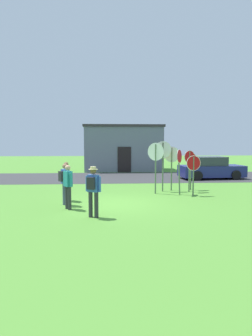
{
  "coord_description": "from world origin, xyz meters",
  "views": [
    {
      "loc": [
        -0.35,
        -12.34,
        2.6
      ],
      "look_at": [
        0.61,
        2.09,
        1.3
      ],
      "focal_mm": 32.56,
      "sensor_mm": 36.0,
      "label": 1
    }
  ],
  "objects_px": {
    "stop_sign_nearest": "(191,165)",
    "stop_sign_leaning_left": "(179,164)",
    "stop_sign_rear_left": "(193,169)",
    "stop_sign_low_front": "(163,157)",
    "person_in_teal": "(68,184)",
    "stop_sign_far_back": "(189,164)",
    "stop_sign_rear_right": "(172,160)",
    "person_near_signs": "(65,181)",
    "person_on_left": "(66,179)",
    "stop_sign_leaning_right": "(156,158)",
    "person_in_dark_shirt": "(93,188)",
    "parked_car_on_street": "(211,169)"
  },
  "relations": [
    {
      "from": "person_near_signs",
      "to": "person_in_dark_shirt",
      "type": "xyz_separation_m",
      "value": [
        1.21,
        -2.04,
        0.03
      ]
    },
    {
      "from": "person_on_left",
      "to": "person_near_signs",
      "type": "bearing_deg",
      "value": -86.5
    },
    {
      "from": "stop_sign_far_back",
      "to": "stop_sign_leaning_left",
      "type": "bearing_deg",
      "value": -133.11
    },
    {
      "from": "stop_sign_rear_right",
      "to": "stop_sign_leaning_right",
      "type": "bearing_deg",
      "value": -138.54
    },
    {
      "from": "stop_sign_leaning_right",
      "to": "stop_sign_low_front",
      "type": "distance_m",
      "value": 0.79
    },
    {
      "from": "parked_car_on_street",
      "to": "stop_sign_leaning_right",
      "type": "bearing_deg",
      "value": -129.99
    },
    {
      "from": "stop_sign_leaning_left",
      "to": "stop_sign_far_back",
      "type": "relative_size",
      "value": 1.04
    },
    {
      "from": "stop_sign_rear_left",
      "to": "person_near_signs",
      "type": "xyz_separation_m",
      "value": [
        -5.77,
        -1.79,
        -0.31
      ]
    },
    {
      "from": "stop_sign_rear_right",
      "to": "person_in_teal",
      "type": "distance_m",
      "value": 6.35
    },
    {
      "from": "stop_sign_leaning_left",
      "to": "stop_sign_nearest",
      "type": "height_order",
      "value": "stop_sign_leaning_left"
    },
    {
      "from": "stop_sign_rear_left",
      "to": "stop_sign_low_front",
      "type": "xyz_separation_m",
      "value": [
        -1.22,
        1.31,
        0.5
      ]
    },
    {
      "from": "stop_sign_leaning_right",
      "to": "person_in_dark_shirt",
      "type": "relative_size",
      "value": 1.44
    },
    {
      "from": "stop_sign_leaning_right",
      "to": "person_near_signs",
      "type": "height_order",
      "value": "stop_sign_leaning_right"
    },
    {
      "from": "stop_sign_leaning_right",
      "to": "stop_sign_far_back",
      "type": "distance_m",
      "value": 1.86
    },
    {
      "from": "stop_sign_rear_right",
      "to": "stop_sign_far_back",
      "type": "height_order",
      "value": "stop_sign_rear_right"
    },
    {
      "from": "person_in_teal",
      "to": "person_on_left",
      "type": "relative_size",
      "value": 1.0
    },
    {
      "from": "stop_sign_low_front",
      "to": "person_in_dark_shirt",
      "type": "distance_m",
      "value": 6.18
    },
    {
      "from": "stop_sign_nearest",
      "to": "stop_sign_leaning_left",
      "type": "bearing_deg",
      "value": -125.27
    },
    {
      "from": "stop_sign_leaning_left",
      "to": "person_in_teal",
      "type": "xyz_separation_m",
      "value": [
        -4.95,
        -2.83,
        -0.52
      ]
    },
    {
      "from": "stop_sign_low_front",
      "to": "person_in_dark_shirt",
      "type": "bearing_deg",
      "value": -123.02
    },
    {
      "from": "parked_car_on_street",
      "to": "stop_sign_leaning_left",
      "type": "bearing_deg",
      "value": -121.3
    },
    {
      "from": "stop_sign_nearest",
      "to": "person_in_dark_shirt",
      "type": "relative_size",
      "value": 1.15
    },
    {
      "from": "stop_sign_leaning_right",
      "to": "person_in_teal",
      "type": "relative_size",
      "value": 1.48
    },
    {
      "from": "stop_sign_rear_right",
      "to": "person_on_left",
      "type": "distance_m",
      "value": 5.69
    },
    {
      "from": "person_near_signs",
      "to": "person_on_left",
      "type": "distance_m",
      "value": 0.92
    },
    {
      "from": "stop_sign_nearest",
      "to": "person_on_left",
      "type": "distance_m",
      "value": 6.69
    },
    {
      "from": "stop_sign_rear_right",
      "to": "person_in_dark_shirt",
      "type": "relative_size",
      "value": 1.32
    },
    {
      "from": "stop_sign_leaning_left",
      "to": "person_near_signs",
      "type": "bearing_deg",
      "value": -157.8
    },
    {
      "from": "parked_car_on_street",
      "to": "stop_sign_rear_right",
      "type": "height_order",
      "value": "stop_sign_rear_right"
    },
    {
      "from": "person_in_teal",
      "to": "stop_sign_far_back",
      "type": "bearing_deg",
      "value": 32.41
    },
    {
      "from": "stop_sign_leaning_left",
      "to": "stop_sign_far_back",
      "type": "distance_m",
      "value": 1.04
    },
    {
      "from": "stop_sign_nearest",
      "to": "person_near_signs",
      "type": "height_order",
      "value": "stop_sign_nearest"
    },
    {
      "from": "stop_sign_far_back",
      "to": "person_in_dark_shirt",
      "type": "bearing_deg",
      "value": -133.54
    },
    {
      "from": "stop_sign_rear_left",
      "to": "stop_sign_leaning_right",
      "type": "relative_size",
      "value": 0.76
    },
    {
      "from": "person_in_dark_shirt",
      "to": "stop_sign_far_back",
      "type": "bearing_deg",
      "value": 46.46
    },
    {
      "from": "stop_sign_nearest",
      "to": "stop_sign_far_back",
      "type": "distance_m",
      "value": 0.65
    },
    {
      "from": "stop_sign_nearest",
      "to": "stop_sign_far_back",
      "type": "height_order",
      "value": "stop_sign_far_back"
    },
    {
      "from": "stop_sign_low_front",
      "to": "person_in_teal",
      "type": "xyz_separation_m",
      "value": [
        -4.34,
        -3.83,
        -0.84
      ]
    },
    {
      "from": "person_in_teal",
      "to": "person_on_left",
      "type": "height_order",
      "value": "same"
    },
    {
      "from": "parked_car_on_street",
      "to": "stop_sign_far_back",
      "type": "relative_size",
      "value": 2.09
    },
    {
      "from": "stop_sign_nearest",
      "to": "person_in_teal",
      "type": "distance_m",
      "value": 7.24
    },
    {
      "from": "stop_sign_leaning_right",
      "to": "person_in_dark_shirt",
      "type": "xyz_separation_m",
      "value": [
        -2.87,
        -4.51,
        -0.73
      ]
    },
    {
      "from": "stop_sign_rear_right",
      "to": "person_on_left",
      "type": "height_order",
      "value": "stop_sign_rear_right"
    },
    {
      "from": "stop_sign_far_back",
      "to": "person_near_signs",
      "type": "bearing_deg",
      "value": -154.0
    },
    {
      "from": "stop_sign_leaning_right",
      "to": "person_in_dark_shirt",
      "type": "height_order",
      "value": "stop_sign_leaning_right"
    },
    {
      "from": "stop_sign_rear_left",
      "to": "stop_sign_nearest",
      "type": "relative_size",
      "value": 0.96
    },
    {
      "from": "person_on_left",
      "to": "stop_sign_low_front",
      "type": "bearing_deg",
      "value": 25.31
    },
    {
      "from": "stop_sign_leaning_right",
      "to": "person_on_left",
      "type": "bearing_deg",
      "value": -159.46
    },
    {
      "from": "stop_sign_nearest",
      "to": "stop_sign_low_front",
      "type": "height_order",
      "value": "stop_sign_low_front"
    },
    {
      "from": "stop_sign_leaning_left",
      "to": "stop_sign_low_front",
      "type": "distance_m",
      "value": 1.21
    }
  ]
}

